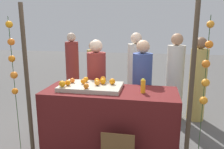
# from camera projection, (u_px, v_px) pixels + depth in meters

# --- Properties ---
(ground_plane) EXTENTS (24.00, 24.00, 0.00)m
(ground_plane) POSITION_uv_depth(u_px,v_px,m) (110.00, 149.00, 3.44)
(ground_plane) COLOR #565451
(stall_counter) EXTENTS (1.93, 0.76, 0.95)m
(stall_counter) POSITION_uv_depth(u_px,v_px,m) (110.00, 121.00, 3.33)
(stall_counter) COLOR #5B1919
(stall_counter) RESTS_ON ground_plane
(orange_tray) EXTENTS (0.90, 0.55, 0.06)m
(orange_tray) POSITION_uv_depth(u_px,v_px,m) (91.00, 87.00, 3.30)
(orange_tray) COLOR #B2AD99
(orange_tray) RESTS_ON stall_counter
(orange_0) EXTENTS (0.08, 0.08, 0.08)m
(orange_0) POSITION_uv_depth(u_px,v_px,m) (68.00, 83.00, 3.24)
(orange_0) COLOR orange
(orange_0) RESTS_ON orange_tray
(orange_1) EXTENTS (0.09, 0.09, 0.09)m
(orange_1) POSITION_uv_depth(u_px,v_px,m) (103.00, 79.00, 3.45)
(orange_1) COLOR orange
(orange_1) RESTS_ON orange_tray
(orange_2) EXTENTS (0.08, 0.08, 0.08)m
(orange_2) POSITION_uv_depth(u_px,v_px,m) (97.00, 83.00, 3.25)
(orange_2) COLOR orange
(orange_2) RESTS_ON orange_tray
(orange_3) EXTENTS (0.08, 0.08, 0.08)m
(orange_3) POSITION_uv_depth(u_px,v_px,m) (86.00, 86.00, 3.09)
(orange_3) COLOR orange
(orange_3) RESTS_ON orange_tray
(orange_4) EXTENTS (0.08, 0.08, 0.08)m
(orange_4) POSITION_uv_depth(u_px,v_px,m) (86.00, 79.00, 3.45)
(orange_4) COLOR orange
(orange_4) RESTS_ON orange_tray
(orange_5) EXTENTS (0.09, 0.09, 0.09)m
(orange_5) POSITION_uv_depth(u_px,v_px,m) (62.00, 84.00, 3.17)
(orange_5) COLOR orange
(orange_5) RESTS_ON orange_tray
(orange_6) EXTENTS (0.09, 0.09, 0.09)m
(orange_6) POSITION_uv_depth(u_px,v_px,m) (103.00, 81.00, 3.32)
(orange_6) COLOR orange
(orange_6) RESTS_ON orange_tray
(orange_7) EXTENTS (0.07, 0.07, 0.07)m
(orange_7) POSITION_uv_depth(u_px,v_px,m) (72.00, 80.00, 3.40)
(orange_7) COLOR orange
(orange_7) RESTS_ON orange_tray
(orange_8) EXTENTS (0.08, 0.08, 0.08)m
(orange_8) POSITION_uv_depth(u_px,v_px,m) (83.00, 81.00, 3.33)
(orange_8) COLOR orange
(orange_8) RESTS_ON orange_tray
(orange_9) EXTENTS (0.09, 0.09, 0.09)m
(orange_9) POSITION_uv_depth(u_px,v_px,m) (112.00, 82.00, 3.30)
(orange_9) COLOR orange
(orange_9) RESTS_ON orange_tray
(orange_10) EXTENTS (0.08, 0.08, 0.08)m
(orange_10) POSITION_uv_depth(u_px,v_px,m) (97.00, 81.00, 3.36)
(orange_10) COLOR orange
(orange_10) RESTS_ON orange_tray
(juice_bottle) EXTENTS (0.07, 0.07, 0.20)m
(juice_bottle) POSITION_uv_depth(u_px,v_px,m) (143.00, 86.00, 3.09)
(juice_bottle) COLOR orange
(juice_bottle) RESTS_ON stall_counter
(vendor_left) EXTENTS (0.33, 0.33, 1.63)m
(vendor_left) POSITION_uv_depth(u_px,v_px,m) (97.00, 89.00, 3.96)
(vendor_left) COLOR maroon
(vendor_left) RESTS_ON ground_plane
(vendor_right) EXTENTS (0.33, 0.33, 1.63)m
(vendor_right) POSITION_uv_depth(u_px,v_px,m) (142.00, 91.00, 3.82)
(vendor_right) COLOR #384C8C
(vendor_right) RESTS_ON ground_plane
(crowd_person_0) EXTENTS (0.33, 0.33, 1.65)m
(crowd_person_0) POSITION_uv_depth(u_px,v_px,m) (198.00, 82.00, 4.38)
(crowd_person_0) COLOR tan
(crowd_person_0) RESTS_ON ground_plane
(crowd_person_1) EXTENTS (0.30, 0.30, 1.48)m
(crowd_person_1) POSITION_uv_depth(u_px,v_px,m) (93.00, 74.00, 5.52)
(crowd_person_1) COLOR tan
(crowd_person_1) RESTS_ON ground_plane
(crowd_person_2) EXTENTS (0.34, 0.34, 1.72)m
(crowd_person_2) POSITION_uv_depth(u_px,v_px,m) (135.00, 76.00, 4.74)
(crowd_person_2) COLOR beige
(crowd_person_2) RESTS_ON ground_plane
(crowd_person_3) EXTENTS (0.34, 0.34, 1.71)m
(crowd_person_3) POSITION_uv_depth(u_px,v_px,m) (175.00, 80.00, 4.46)
(crowd_person_3) COLOR beige
(crowd_person_3) RESTS_ON ground_plane
(crowd_person_4) EXTENTS (0.34, 0.34, 1.68)m
(crowd_person_4) POSITION_uv_depth(u_px,v_px,m) (72.00, 68.00, 5.79)
(crowd_person_4) COLOR maroon
(crowd_person_4) RESTS_ON ground_plane
(canopy_post_left) EXTENTS (0.06, 0.06, 2.15)m
(canopy_post_left) POSITION_uv_depth(u_px,v_px,m) (27.00, 86.00, 2.99)
(canopy_post_left) COLOR #473828
(canopy_post_left) RESTS_ON ground_plane
(canopy_post_right) EXTENTS (0.06, 0.06, 2.15)m
(canopy_post_right) POSITION_uv_depth(u_px,v_px,m) (191.00, 95.00, 2.61)
(canopy_post_right) COLOR #473828
(canopy_post_right) RESTS_ON ground_plane
(garland_strand_left) EXTENTS (0.11, 0.10, 1.98)m
(garland_strand_left) POSITION_uv_depth(u_px,v_px,m) (12.00, 60.00, 2.89)
(garland_strand_left) COLOR #2D4C23
(garland_strand_left) RESTS_ON ground_plane
(garland_strand_right) EXTENTS (0.11, 0.10, 1.98)m
(garland_strand_right) POSITION_uv_depth(u_px,v_px,m) (206.00, 69.00, 2.52)
(garland_strand_right) COLOR #2D4C23
(garland_strand_right) RESTS_ON ground_plane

